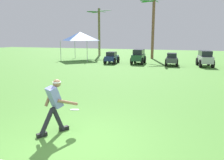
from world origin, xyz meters
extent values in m
plane|color=#508D38|center=(0.00, 0.00, 0.00)|extent=(80.00, 80.00, 0.00)
cylinder|color=#23232D|center=(-0.73, 0.55, 0.36)|extent=(0.28, 0.36, 0.72)
cube|color=black|center=(-0.64, 0.69, 0.05)|extent=(0.22, 0.27, 0.10)
cylinder|color=#23232D|center=(-0.89, 0.28, 0.36)|extent=(0.33, 0.44, 0.69)
cube|color=black|center=(-0.96, 0.15, 0.05)|extent=(0.22, 0.27, 0.10)
cube|color=#7A84C6|center=(-0.76, 0.49, 0.98)|extent=(0.48, 0.49, 0.58)
sphere|color=#936B4C|center=(-0.72, 0.56, 1.32)|extent=(0.29, 0.29, 0.21)
cylinder|color=white|center=(-0.72, 0.56, 1.35)|extent=(0.29, 0.29, 0.03)
cylinder|color=#936B4C|center=(-0.47, 0.63, 0.82)|extent=(0.36, 0.53, 0.27)
cylinder|color=#936B4C|center=(-0.96, 0.55, 0.94)|extent=(0.21, 0.28, 0.49)
cylinder|color=white|center=(-0.35, 0.78, 0.58)|extent=(0.30, 0.30, 0.07)
cube|color=navy|center=(-4.55, 15.58, 0.51)|extent=(1.09, 2.27, 0.42)
cube|color=#1E232B|center=(-4.54, 15.48, 0.91)|extent=(0.88, 1.16, 0.38)
cylinder|color=black|center=(-5.06, 16.31, 0.30)|extent=(0.23, 0.61, 0.60)
cylinder|color=black|center=(-4.16, 16.38, 0.30)|extent=(0.23, 0.61, 0.60)
cylinder|color=black|center=(-4.93, 14.77, 0.30)|extent=(0.23, 0.61, 0.60)
cylinder|color=black|center=(-4.03, 14.85, 0.30)|extent=(0.23, 0.61, 0.60)
cube|color=#235133|center=(-2.07, 16.12, 0.60)|extent=(1.08, 2.45, 0.55)
cube|color=#1E232B|center=(-2.07, 16.27, 1.11)|extent=(0.94, 1.84, 0.46)
cylinder|color=black|center=(-2.59, 16.93, 0.33)|extent=(0.21, 0.67, 0.66)
cylinder|color=black|center=(-1.63, 16.98, 0.33)|extent=(0.21, 0.67, 0.66)
cylinder|color=black|center=(-2.50, 15.26, 0.33)|extent=(0.21, 0.67, 0.66)
cylinder|color=black|center=(-1.54, 15.31, 0.33)|extent=(0.21, 0.67, 0.66)
cube|color=#474C51|center=(0.99, 15.85, 0.51)|extent=(1.06, 2.26, 0.42)
cube|color=#1E232B|center=(1.00, 15.75, 0.91)|extent=(0.87, 1.15, 0.38)
cylinder|color=black|center=(0.49, 16.59, 0.30)|extent=(0.22, 0.61, 0.60)
cylinder|color=black|center=(1.39, 16.65, 0.30)|extent=(0.22, 0.61, 0.60)
cylinder|color=black|center=(0.60, 15.05, 0.30)|extent=(0.22, 0.61, 0.60)
cylinder|color=black|center=(1.50, 15.11, 0.30)|extent=(0.22, 0.61, 0.60)
cube|color=#B7BABF|center=(3.73, 16.11, 0.60)|extent=(1.25, 2.50, 0.55)
cube|color=#1E232B|center=(3.71, 16.26, 1.11)|extent=(1.06, 1.89, 0.46)
cylinder|color=black|center=(3.15, 16.88, 0.33)|extent=(0.26, 0.68, 0.66)
cylinder|color=black|center=(4.10, 17.00, 0.33)|extent=(0.26, 0.68, 0.66)
cylinder|color=black|center=(3.36, 15.22, 0.33)|extent=(0.26, 0.68, 0.66)
cylinder|color=black|center=(4.31, 15.34, 0.33)|extent=(0.26, 0.68, 0.66)
cylinder|color=brown|center=(-9.11, 23.40, 3.09)|extent=(0.29, 0.29, 6.17)
ellipsoid|color=#326435|center=(-8.25, 23.46, 5.87)|extent=(1.74, 0.37, 0.16)
ellipsoid|color=#326435|center=(-8.87, 24.11, 5.82)|extent=(0.71, 1.49, 0.18)
ellipsoid|color=#326435|center=(-9.79, 23.76, 5.74)|extent=(1.47, 0.93, 0.20)
ellipsoid|color=#326435|center=(-9.81, 22.97, 5.71)|extent=(1.52, 1.07, 0.20)
ellipsoid|color=#326435|center=(-8.74, 22.67, 5.89)|extent=(0.97, 1.57, 0.16)
cylinder|color=brown|center=(-1.67, 21.60, 3.44)|extent=(0.32, 0.32, 6.88)
ellipsoid|color=#2A7632|center=(-1.55, 22.51, 6.55)|extent=(0.49, 1.84, 0.16)
ellipsoid|color=#2A7632|center=(-2.51, 22.12, 6.51)|extent=(1.82, 1.25, 0.16)
ellipsoid|color=#2A7632|center=(-2.38, 21.13, 6.41)|extent=(1.56, 1.15, 0.20)
cylinder|color=#B2B5BA|center=(-7.39, 19.19, 1.05)|extent=(0.06, 0.06, 2.10)
cylinder|color=#B2B5BA|center=(-10.50, 19.19, 1.05)|extent=(0.06, 0.06, 2.10)
cylinder|color=#B2B5BA|center=(-7.39, 16.07, 1.05)|extent=(0.06, 0.06, 2.10)
cylinder|color=#B2B5BA|center=(-10.50, 16.07, 1.05)|extent=(0.06, 0.06, 2.10)
pyramid|color=#33569E|center=(-8.94, 17.63, 2.57)|extent=(3.27, 3.27, 0.93)
camera|label=1|loc=(2.44, -4.12, 2.49)|focal=35.00mm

